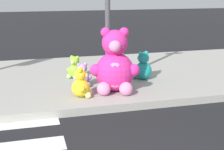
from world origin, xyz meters
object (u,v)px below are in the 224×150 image
Objects in this scene: plush_yellow at (82,85)px; plush_tan at (120,67)px; sign_pole at (108,5)px; plush_pink_large at (115,66)px; plush_lavender at (83,77)px; plush_teal at (143,68)px; plush_lime at (75,69)px.

plush_tan is at bearing 48.91° from plush_yellow.
plush_pink_large is at bearing -90.45° from sign_pole.
sign_pole is 5.72× the size of plush_tan.
plush_lavender is at bearing 139.00° from plush_pink_large.
sign_pole is at bearing -171.48° from plush_teal.
plush_pink_large is at bearing 15.00° from plush_yellow.
plush_pink_large reaches higher than plush_lavender.
plush_tan is at bearing 51.75° from sign_pole.
plush_lavender is (-0.58, 0.50, -0.31)m from plush_pink_large.
plush_lavender is at bearing -85.03° from plush_lime.
plush_lavender is at bearing -148.07° from plush_tan.
plush_tan is at bearing 135.80° from plush_teal.
plush_yellow is (-0.08, -1.40, 0.02)m from plush_lime.
plush_lime is 1.40m from plush_yellow.
plush_lime is (-0.64, 1.20, -0.31)m from plush_pink_large.
plush_lavender is (0.06, -0.70, -0.01)m from plush_lime.
plush_tan is (0.43, 0.55, -1.47)m from sign_pole.
plush_pink_large is 1.25m from plush_tan.
plush_yellow is (-0.14, -0.70, 0.03)m from plush_lavender.
plush_tan is at bearing 31.93° from plush_lavender.
plush_pink_large is at bearing -111.02° from plush_tan.
plush_lime is (-0.64, 0.62, -1.49)m from sign_pole.
plush_teal is at bearing -17.99° from plush_lime.
plush_teal is at bearing 39.59° from plush_pink_large.
sign_pole is 1.68m from plush_teal.
plush_lime is 1.03× the size of plush_lavender.
plush_yellow is (-0.72, -0.19, -0.29)m from plush_pink_large.
plush_yellow is 0.89× the size of plush_teal.
sign_pole reaches higher than plush_yellow.
plush_lime is at bearing 162.01° from plush_teal.
sign_pole is 5.50× the size of plush_yellow.
plush_lime is at bearing 136.19° from sign_pole.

